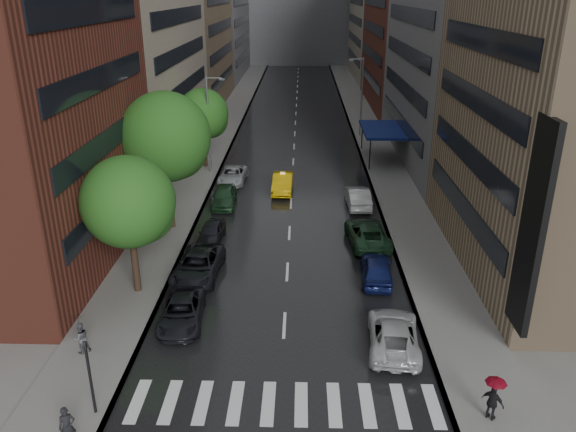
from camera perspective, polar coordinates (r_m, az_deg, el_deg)
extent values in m
plane|color=gray|center=(26.71, -0.65, -15.72)|extent=(220.00, 220.00, 0.00)
cube|color=black|center=(72.96, 0.74, 9.10)|extent=(14.00, 140.00, 0.01)
cube|color=gray|center=(73.59, -6.37, 9.14)|extent=(4.00, 140.00, 0.15)
cube|color=gray|center=(73.39, 7.87, 9.03)|extent=(4.00, 140.00, 0.15)
cube|color=silver|center=(26.07, -15.02, -17.69)|extent=(0.55, 2.80, 0.01)
cube|color=silver|center=(25.73, -11.87, -17.96)|extent=(0.55, 2.80, 0.01)
cube|color=silver|center=(25.47, -8.64, -18.18)|extent=(0.55, 2.80, 0.01)
cube|color=silver|center=(25.28, -5.35, -18.35)|extent=(0.55, 2.80, 0.01)
cube|color=silver|center=(25.17, -2.01, -18.46)|extent=(0.55, 2.80, 0.01)
cube|color=silver|center=(25.14, 1.35, -18.52)|extent=(0.55, 2.80, 0.01)
cube|color=silver|center=(25.18, 4.71, -18.52)|extent=(0.55, 2.80, 0.01)
cube|color=silver|center=(25.30, 8.05, -18.46)|extent=(0.55, 2.80, 0.01)
cube|color=silver|center=(25.50, 11.34, -18.34)|extent=(0.55, 2.80, 0.01)
cube|color=silver|center=(25.78, 14.57, -18.17)|extent=(0.55, 2.80, 0.01)
cube|color=maroon|center=(36.83, -24.91, 14.88)|extent=(8.00, 20.00, 26.00)
cube|color=#937A5B|center=(86.71, -9.59, 18.23)|extent=(8.00, 28.00, 22.00)
cube|color=#937A5B|center=(36.04, 25.93, 17.83)|extent=(8.00, 20.00, 30.00)
cube|color=slate|center=(58.99, 16.04, 17.02)|extent=(8.00, 28.00, 24.00)
cube|color=gray|center=(115.99, 9.01, 20.65)|extent=(8.00, 32.00, 28.00)
cube|color=black|center=(27.14, 23.58, -1.19)|extent=(0.30, 2.20, 10.00)
cylinder|color=#382619|center=(33.04, -15.33, -4.08)|extent=(0.40, 0.40, 4.49)
sphere|color=#1E5116|center=(31.74, -15.93, 1.39)|extent=(5.14, 5.14, 5.14)
cylinder|color=#382619|center=(41.18, -11.90, 2.27)|extent=(0.40, 0.40, 5.51)
sphere|color=#1E5116|center=(40.00, -12.36, 7.85)|extent=(6.30, 6.30, 6.30)
cylinder|color=#382619|center=(55.61, -8.45, 6.99)|extent=(0.40, 0.40, 4.26)
sphere|color=#1E5116|center=(54.88, -8.64, 10.22)|extent=(4.87, 4.87, 4.87)
imported|color=yellow|center=(48.64, -0.54, 3.39)|extent=(1.81, 4.85, 1.59)
imported|color=black|center=(30.35, -10.76, -9.53)|extent=(2.52, 4.90, 1.32)
imported|color=black|center=(34.62, -9.11, -5.01)|extent=(2.86, 5.69, 1.54)
imported|color=black|center=(39.38, -7.79, -1.65)|extent=(1.80, 3.99, 1.33)
imported|color=#1A3A21|center=(45.72, -6.49, 2.00)|extent=(2.06, 4.73, 1.59)
imported|color=#A8ABB1|center=(51.33, -5.63, 4.16)|extent=(2.49, 4.98, 1.36)
imported|color=#BBBBBB|center=(28.48, 10.67, -11.69)|extent=(2.87, 5.39, 1.44)
imported|color=#10184C|center=(34.23, 9.00, -5.33)|extent=(2.14, 4.63, 1.54)
imported|color=#183520|center=(38.98, 8.05, -1.75)|extent=(3.04, 5.76, 1.55)
imported|color=silver|center=(45.61, 7.10, 1.94)|extent=(1.88, 4.92, 1.60)
imported|color=black|center=(24.17, -21.51, -19.28)|extent=(0.73, 0.62, 1.68)
imported|color=#4F4F54|center=(29.06, -20.30, -11.55)|extent=(0.98, 0.95, 1.59)
imported|color=black|center=(28.61, -20.53, -10.11)|extent=(0.96, 0.98, 0.88)
imported|color=black|center=(25.12, 20.08, -17.37)|extent=(0.95, 0.94, 1.61)
imported|color=maroon|center=(24.61, 20.34, -15.84)|extent=(0.82, 0.82, 0.72)
cylinder|color=black|center=(24.83, -19.42, -15.46)|extent=(0.12, 0.12, 3.20)
imported|color=black|center=(24.04, -19.84, -12.79)|extent=(0.18, 0.15, 0.90)
cylinder|color=gray|center=(53.12, -8.06, 9.11)|extent=(0.18, 0.18, 9.00)
cube|color=gray|center=(52.14, -6.75, 13.63)|extent=(0.50, 0.22, 0.16)
cylinder|color=gray|center=(67.49, 7.49, 11.88)|extent=(0.18, 0.18, 9.00)
cube|color=gray|center=(66.75, 6.43, 15.47)|extent=(0.50, 0.22, 0.16)
cube|color=navy|center=(58.21, 9.56, 8.64)|extent=(4.00, 8.00, 0.25)
cylinder|color=black|center=(54.72, 8.32, 6.23)|extent=(0.12, 0.12, 3.00)
cylinder|color=black|center=(62.03, 7.54, 8.15)|extent=(0.12, 0.12, 3.00)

